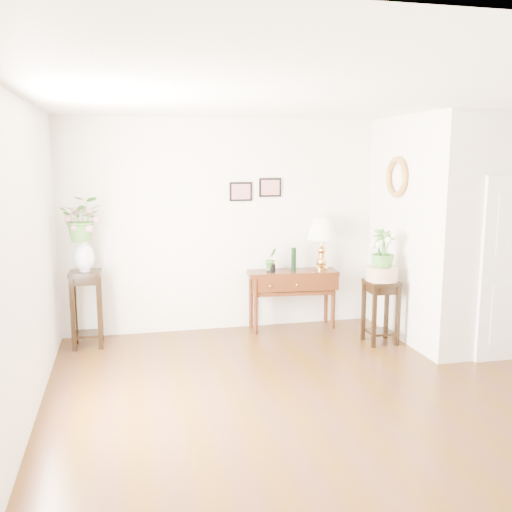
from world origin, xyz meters
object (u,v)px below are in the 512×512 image
object	(u,v)px
table_lamp	(322,244)
plant_stand_a	(87,309)
plant_stand_b	(380,312)
console_table	(292,300)

from	to	relation	value
table_lamp	plant_stand_a	world-z (taller)	table_lamp
plant_stand_a	plant_stand_b	world-z (taller)	plant_stand_a
console_table	plant_stand_b	world-z (taller)	console_table
table_lamp	plant_stand_b	bearing A→B (deg)	-60.24
plant_stand_a	plant_stand_b	distance (m)	3.62
console_table	table_lamp	xyz separation A→B (m)	(0.41, 0.00, 0.75)
console_table	plant_stand_b	size ratio (longest dim) A/B	1.50
plant_stand_a	table_lamp	bearing A→B (deg)	2.88
console_table	table_lamp	distance (m)	0.85
console_table	table_lamp	world-z (taller)	table_lamp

